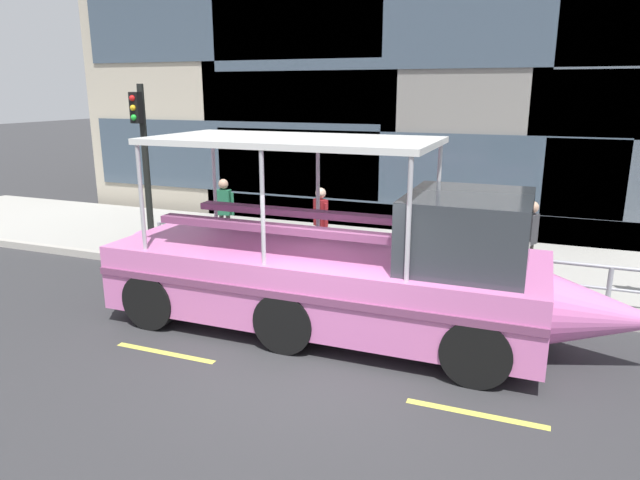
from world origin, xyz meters
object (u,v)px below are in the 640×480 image
traffic_light_pole (143,151)px  pedestrian_near_bow (530,235)px  pedestrian_near_stern (224,207)px  duck_tour_boat (352,271)px  pedestrian_mid_right (321,218)px  pedestrian_mid_left (428,225)px

traffic_light_pole → pedestrian_near_bow: size_ratio=2.31×
pedestrian_near_bow → pedestrian_near_stern: bearing=179.0°
duck_tour_boat → pedestrian_mid_right: duck_tour_boat is taller
pedestrian_mid_left → pedestrian_mid_right: 2.42m
traffic_light_pole → pedestrian_near_bow: traffic_light_pole is taller
pedestrian_mid_left → pedestrian_near_stern: 4.98m
pedestrian_near_bow → pedestrian_near_stern: size_ratio=0.98×
traffic_light_pole → pedestrian_near_stern: traffic_light_pole is taller
pedestrian_mid_left → duck_tour_boat: bearing=-99.0°
traffic_light_pole → pedestrian_near_stern: (1.85, 0.58, -1.37)m
duck_tour_boat → pedestrian_near_bow: 4.11m
pedestrian_near_stern → duck_tour_boat: bearing=-36.1°
traffic_light_pole → pedestrian_near_stern: 2.37m
pedestrian_mid_right → pedestrian_near_stern: bearing=175.5°
duck_tour_boat → traffic_light_pole: bearing=157.2°
traffic_light_pole → pedestrian_near_stern: bearing=17.3°
pedestrian_near_stern → pedestrian_mid_right: bearing=-4.5°
pedestrian_mid_left → pedestrian_mid_right: bearing=-164.0°
traffic_light_pole → duck_tour_boat: size_ratio=0.44×
pedestrian_mid_left → traffic_light_pole: bearing=-171.3°
pedestrian_near_stern → pedestrian_near_bow: bearing=-1.0°
pedestrian_mid_right → pedestrian_mid_left: bearing=16.0°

